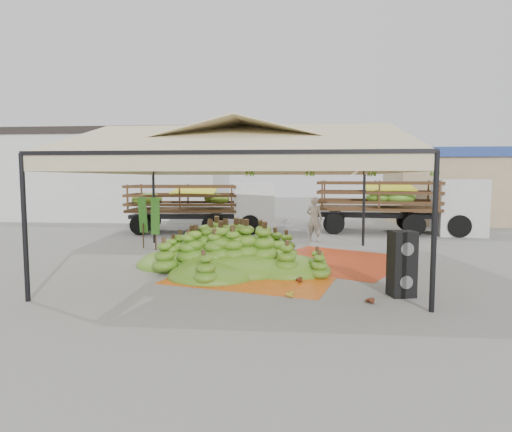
# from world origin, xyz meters

# --- Properties ---
(ground) EXTENTS (90.00, 90.00, 0.00)m
(ground) POSITION_xyz_m (0.00, 0.00, 0.00)
(ground) COLOR slate
(ground) RESTS_ON ground
(canopy_tent) EXTENTS (8.10, 8.10, 4.00)m
(canopy_tent) POSITION_xyz_m (0.00, 0.00, 3.30)
(canopy_tent) COLOR black
(canopy_tent) RESTS_ON ground
(building_white) EXTENTS (14.30, 6.30, 5.40)m
(building_white) POSITION_xyz_m (-10.00, 14.00, 2.71)
(building_white) COLOR silver
(building_white) RESTS_ON ground
(building_tan) EXTENTS (6.30, 5.30, 4.10)m
(building_tan) POSITION_xyz_m (10.00, 13.00, 2.07)
(building_tan) COLOR tan
(building_tan) RESTS_ON ground
(tarp_left) EXTENTS (4.82, 4.69, 0.01)m
(tarp_left) POSITION_xyz_m (0.52, -1.08, 0.01)
(tarp_left) COLOR orange
(tarp_left) RESTS_ON ground
(tarp_right) EXTENTS (5.45, 5.52, 0.01)m
(tarp_right) POSITION_xyz_m (2.63, 0.90, 0.01)
(tarp_right) COLOR red
(tarp_right) RESTS_ON ground
(banana_heap) EXTENTS (7.00, 6.36, 1.24)m
(banana_heap) POSITION_xyz_m (-0.23, -0.48, 0.62)
(banana_heap) COLOR #406E17
(banana_heap) RESTS_ON ground
(hand_yellow_a) EXTENTS (0.44, 0.38, 0.19)m
(hand_yellow_a) POSITION_xyz_m (1.26, -3.23, 0.09)
(hand_yellow_a) COLOR #BB9125
(hand_yellow_a) RESTS_ON ground
(hand_yellow_b) EXTENTS (0.49, 0.45, 0.18)m
(hand_yellow_b) POSITION_xyz_m (-1.04, -2.05, 0.09)
(hand_yellow_b) COLOR #AF9123
(hand_yellow_b) RESTS_ON ground
(hand_red_a) EXTENTS (0.42, 0.36, 0.18)m
(hand_red_a) POSITION_xyz_m (2.87, -3.58, 0.09)
(hand_red_a) COLOR #5D2A15
(hand_red_a) RESTS_ON ground
(hand_red_b) EXTENTS (0.44, 0.36, 0.19)m
(hand_red_b) POSITION_xyz_m (1.47, -1.92, 0.09)
(hand_red_b) COLOR #5B2815
(hand_red_b) RESTS_ON ground
(hand_green) EXTENTS (0.54, 0.54, 0.19)m
(hand_green) POSITION_xyz_m (-0.56, -1.47, 0.10)
(hand_green) COLOR #547B19
(hand_green) RESTS_ON ground
(hanging_bunches) EXTENTS (4.74, 0.24, 0.20)m
(hanging_bunches) POSITION_xyz_m (2.55, -1.42, 2.62)
(hanging_bunches) COLOR #487418
(hanging_bunches) RESTS_ON ground
(speaker_stack) EXTENTS (0.58, 0.53, 1.40)m
(speaker_stack) POSITION_xyz_m (3.70, -2.94, 0.70)
(speaker_stack) COLOR black
(speaker_stack) RESTS_ON ground
(banana_leaves) EXTENTS (0.96, 1.36, 3.70)m
(banana_leaves) POSITION_xyz_m (-3.70, 2.26, 0.00)
(banana_leaves) COLOR #27701D
(banana_leaves) RESTS_ON ground
(vendor) EXTENTS (0.76, 0.63, 1.79)m
(vendor) POSITION_xyz_m (2.22, 4.88, 0.90)
(vendor) COLOR gray
(vendor) RESTS_ON ground
(truck_left) EXTENTS (6.83, 2.83, 2.29)m
(truck_left) POSITION_xyz_m (-2.57, 7.48, 1.41)
(truck_left) COLOR #51301B
(truck_left) RESTS_ON ground
(truck_right) EXTENTS (7.41, 3.24, 2.46)m
(truck_right) POSITION_xyz_m (6.45, 7.98, 1.52)
(truck_right) COLOR #4D3319
(truck_right) RESTS_ON ground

